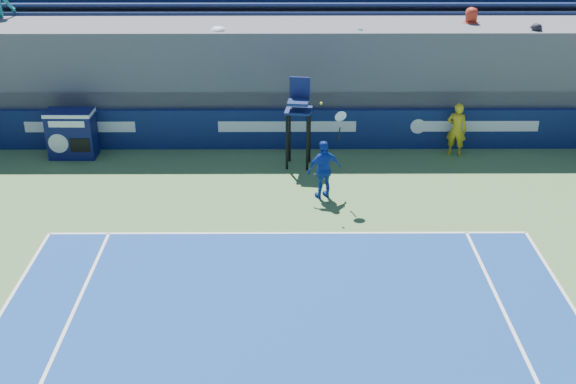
{
  "coord_description": "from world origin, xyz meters",
  "views": [
    {
      "loc": [
        -0.07,
        -2.65,
        8.03
      ],
      "look_at": [
        0.0,
        11.5,
        1.25
      ],
      "focal_mm": 45.0,
      "sensor_mm": 36.0,
      "label": 1
    }
  ],
  "objects_px": {
    "tennis_player": "(324,169)",
    "match_clock": "(72,133)",
    "umpire_chair": "(299,114)",
    "ball_person": "(457,129)"
  },
  "relations": [
    {
      "from": "match_clock",
      "to": "tennis_player",
      "type": "distance_m",
      "value": 7.51
    },
    {
      "from": "umpire_chair",
      "to": "ball_person",
      "type": "bearing_deg",
      "value": 9.21
    },
    {
      "from": "ball_person",
      "to": "match_clock",
      "type": "distance_m",
      "value": 10.92
    },
    {
      "from": "ball_person",
      "to": "umpire_chair",
      "type": "relative_size",
      "value": 0.63
    },
    {
      "from": "match_clock",
      "to": "tennis_player",
      "type": "relative_size",
      "value": 0.54
    },
    {
      "from": "umpire_chair",
      "to": "tennis_player",
      "type": "height_order",
      "value": "tennis_player"
    },
    {
      "from": "tennis_player",
      "to": "match_clock",
      "type": "bearing_deg",
      "value": 158.91
    },
    {
      "from": "ball_person",
      "to": "tennis_player",
      "type": "bearing_deg",
      "value": 55.5
    },
    {
      "from": "ball_person",
      "to": "tennis_player",
      "type": "height_order",
      "value": "tennis_player"
    },
    {
      "from": "ball_person",
      "to": "umpire_chair",
      "type": "height_order",
      "value": "umpire_chair"
    }
  ]
}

